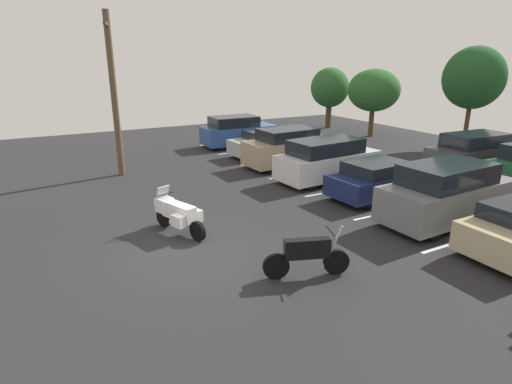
{
  "coord_description": "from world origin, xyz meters",
  "views": [
    {
      "loc": [
        10.25,
        -3.32,
        5.25
      ],
      "look_at": [
        -1.25,
        2.93,
        1.02
      ],
      "focal_mm": 29.42,
      "sensor_mm": 36.0,
      "label": 1
    }
  ],
  "objects_px": {
    "car_navy": "(381,179)",
    "car_tan": "(289,148)",
    "motorcycle_touring": "(177,213)",
    "motorcycle_second": "(307,255)",
    "car_far_charcoal": "(475,154)",
    "car_grey": "(447,193)",
    "car_blue": "(238,131)",
    "utility_pole": "(114,94)",
    "car_white": "(327,160)",
    "car_silver": "(270,143)"
  },
  "relations": [
    {
      "from": "car_navy",
      "to": "car_tan",
      "type": "bearing_deg",
      "value": -174.95
    },
    {
      "from": "motorcycle_touring",
      "to": "car_tan",
      "type": "distance_m",
      "value": 9.39
    },
    {
      "from": "motorcycle_second",
      "to": "car_far_charcoal",
      "type": "distance_m",
      "value": 13.08
    },
    {
      "from": "motorcycle_touring",
      "to": "car_grey",
      "type": "bearing_deg",
      "value": 67.76
    },
    {
      "from": "car_blue",
      "to": "car_grey",
      "type": "bearing_deg",
      "value": 2.25
    },
    {
      "from": "motorcycle_touring",
      "to": "car_tan",
      "type": "height_order",
      "value": "car_tan"
    },
    {
      "from": "car_tan",
      "to": "car_grey",
      "type": "relative_size",
      "value": 0.93
    },
    {
      "from": "motorcycle_second",
      "to": "motorcycle_touring",
      "type": "bearing_deg",
      "value": -155.06
    },
    {
      "from": "car_blue",
      "to": "car_tan",
      "type": "distance_m",
      "value": 5.66
    },
    {
      "from": "car_blue",
      "to": "utility_pole",
      "type": "bearing_deg",
      "value": -66.33
    },
    {
      "from": "car_white",
      "to": "car_grey",
      "type": "xyz_separation_m",
      "value": [
        5.83,
        0.4,
        0.05
      ]
    },
    {
      "from": "car_navy",
      "to": "car_far_charcoal",
      "type": "distance_m",
      "value": 6.21
    },
    {
      "from": "car_blue",
      "to": "car_tan",
      "type": "height_order",
      "value": "car_tan"
    },
    {
      "from": "motorcycle_second",
      "to": "car_white",
      "type": "relative_size",
      "value": 0.44
    },
    {
      "from": "motorcycle_touring",
      "to": "car_blue",
      "type": "height_order",
      "value": "car_blue"
    },
    {
      "from": "motorcycle_second",
      "to": "car_tan",
      "type": "xyz_separation_m",
      "value": [
        -9.67,
        5.67,
        0.35
      ]
    },
    {
      "from": "motorcycle_touring",
      "to": "utility_pole",
      "type": "xyz_separation_m",
      "value": [
        -7.79,
        -0.13,
        3.05
      ]
    },
    {
      "from": "car_grey",
      "to": "car_far_charcoal",
      "type": "height_order",
      "value": "car_grey"
    },
    {
      "from": "car_blue",
      "to": "car_silver",
      "type": "distance_m",
      "value": 3.22
    },
    {
      "from": "car_white",
      "to": "motorcycle_touring",
      "type": "bearing_deg",
      "value": -71.99
    },
    {
      "from": "motorcycle_second",
      "to": "car_navy",
      "type": "relative_size",
      "value": 0.46
    },
    {
      "from": "motorcycle_second",
      "to": "car_white",
      "type": "distance_m",
      "value": 8.85
    },
    {
      "from": "car_grey",
      "to": "car_blue",
      "type": "bearing_deg",
      "value": -177.75
    },
    {
      "from": "car_grey",
      "to": "car_far_charcoal",
      "type": "xyz_separation_m",
      "value": [
        -3.34,
        6.21,
        -0.02
      ]
    },
    {
      "from": "car_far_charcoal",
      "to": "motorcycle_touring",
      "type": "bearing_deg",
      "value": -89.91
    },
    {
      "from": "motorcycle_second",
      "to": "car_blue",
      "type": "xyz_separation_m",
      "value": [
        -15.34,
        5.61,
        0.32
      ]
    },
    {
      "from": "car_white",
      "to": "motorcycle_second",
      "type": "bearing_deg",
      "value": -40.8
    },
    {
      "from": "motorcycle_touring",
      "to": "car_far_charcoal",
      "type": "relative_size",
      "value": 0.46
    },
    {
      "from": "car_far_charcoal",
      "to": "car_silver",
      "type": "bearing_deg",
      "value": -141.38
    },
    {
      "from": "car_blue",
      "to": "utility_pole",
      "type": "relative_size",
      "value": 0.63
    },
    {
      "from": "motorcycle_touring",
      "to": "car_white",
      "type": "relative_size",
      "value": 0.45
    },
    {
      "from": "motorcycle_touring",
      "to": "motorcycle_second",
      "type": "distance_m",
      "value": 4.61
    },
    {
      "from": "car_tan",
      "to": "car_far_charcoal",
      "type": "relative_size",
      "value": 0.96
    },
    {
      "from": "car_blue",
      "to": "car_far_charcoal",
      "type": "distance_m",
      "value": 13.03
    },
    {
      "from": "car_navy",
      "to": "car_grey",
      "type": "xyz_separation_m",
      "value": [
        2.97,
        -0.01,
        0.26
      ]
    },
    {
      "from": "motorcycle_touring",
      "to": "car_blue",
      "type": "bearing_deg",
      "value": 145.9
    },
    {
      "from": "motorcycle_touring",
      "to": "car_navy",
      "type": "xyz_separation_m",
      "value": [
        0.35,
        8.13,
        0.07
      ]
    },
    {
      "from": "car_silver",
      "to": "car_far_charcoal",
      "type": "height_order",
      "value": "car_far_charcoal"
    },
    {
      "from": "car_far_charcoal",
      "to": "car_grey",
      "type": "bearing_deg",
      "value": -61.7
    },
    {
      "from": "car_tan",
      "to": "car_blue",
      "type": "bearing_deg",
      "value": -179.36
    },
    {
      "from": "motorcycle_touring",
      "to": "car_white",
      "type": "height_order",
      "value": "car_white"
    },
    {
      "from": "utility_pole",
      "to": "car_white",
      "type": "bearing_deg",
      "value": 56.08
    },
    {
      "from": "motorcycle_touring",
      "to": "car_navy",
      "type": "bearing_deg",
      "value": 87.52
    },
    {
      "from": "car_silver",
      "to": "car_tan",
      "type": "height_order",
      "value": "car_tan"
    },
    {
      "from": "motorcycle_touring",
      "to": "car_white",
      "type": "xyz_separation_m",
      "value": [
        -2.51,
        7.72,
        0.27
      ]
    },
    {
      "from": "car_tan",
      "to": "utility_pole",
      "type": "xyz_separation_m",
      "value": [
        -2.3,
        -7.74,
        2.77
      ]
    },
    {
      "from": "motorcycle_touring",
      "to": "car_far_charcoal",
      "type": "bearing_deg",
      "value": 90.09
    },
    {
      "from": "car_tan",
      "to": "car_white",
      "type": "height_order",
      "value": "car_tan"
    },
    {
      "from": "motorcycle_second",
      "to": "car_grey",
      "type": "bearing_deg",
      "value": 97.95
    },
    {
      "from": "motorcycle_second",
      "to": "car_navy",
      "type": "height_order",
      "value": "car_navy"
    }
  ]
}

